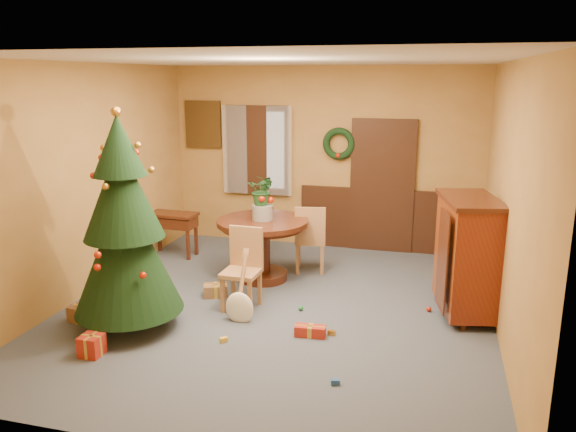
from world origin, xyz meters
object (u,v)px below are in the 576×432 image
(dining_table, at_px, (263,238))
(chair_near, at_px, (243,265))
(sideboard, at_px, (467,253))
(christmas_tree, at_px, (124,228))
(writing_desk, at_px, (173,223))

(dining_table, distance_m, chair_near, 0.95)
(chair_near, bearing_deg, sideboard, 9.72)
(christmas_tree, distance_m, sideboard, 3.85)
(chair_near, xyz_separation_m, christmas_tree, (-1.02, -0.89, 0.63))
(dining_table, distance_m, writing_desk, 1.81)
(chair_near, distance_m, writing_desk, 2.37)
(christmas_tree, distance_m, writing_desk, 2.69)
(writing_desk, bearing_deg, chair_near, -43.25)
(christmas_tree, xyz_separation_m, sideboard, (3.59, 1.33, -0.40))
(chair_near, height_order, writing_desk, chair_near)
(christmas_tree, relative_size, sideboard, 1.73)
(chair_near, xyz_separation_m, writing_desk, (-1.73, 1.62, -0.01))
(christmas_tree, bearing_deg, chair_near, 40.92)
(chair_near, distance_m, sideboard, 2.62)
(writing_desk, xyz_separation_m, sideboard, (4.30, -1.18, 0.24))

